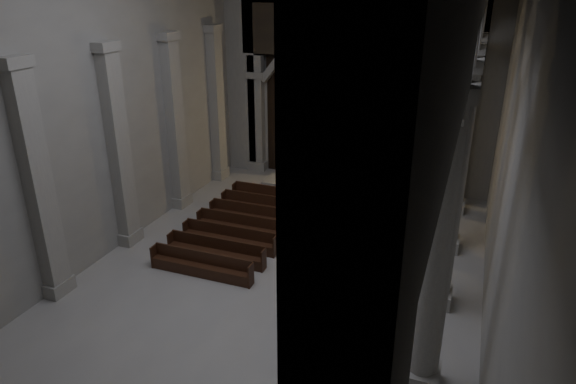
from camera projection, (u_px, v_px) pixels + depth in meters
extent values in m
plane|color=#A09D98|center=(267.00, 293.00, 17.76)|extent=(24.00, 24.00, 0.00)
cube|color=gray|center=(357.00, 67.00, 25.85)|extent=(14.00, 0.10, 12.00)
cube|color=gray|center=(78.00, 106.00, 17.74)|extent=(0.10, 24.00, 12.00)
cube|color=gray|center=(514.00, 149.00, 13.19)|extent=(0.10, 24.00, 12.00)
cube|color=#98968E|center=(257.00, 114.00, 28.24)|extent=(0.80, 0.50, 6.40)
cube|color=#98968E|center=(258.00, 165.00, 29.37)|extent=(1.05, 0.70, 0.50)
cube|color=#98968E|center=(256.00, 75.00, 27.42)|extent=(1.00, 0.65, 0.35)
cube|color=#98968E|center=(319.00, 120.00, 27.07)|extent=(0.80, 0.50, 6.40)
cube|color=#98968E|center=(318.00, 172.00, 28.20)|extent=(1.05, 0.70, 0.50)
cube|color=#98968E|center=(320.00, 79.00, 26.25)|extent=(1.00, 0.65, 0.35)
cube|color=#98968E|center=(387.00, 126.00, 25.90)|extent=(0.80, 0.50, 6.40)
cube|color=#98968E|center=(383.00, 181.00, 27.03)|extent=(1.05, 0.70, 0.50)
cube|color=#98968E|center=(390.00, 84.00, 25.08)|extent=(1.00, 0.65, 0.35)
cube|color=#98968E|center=(462.00, 133.00, 24.73)|extent=(0.80, 0.50, 6.40)
cube|color=#98968E|center=(454.00, 190.00, 25.86)|extent=(1.05, 0.70, 0.50)
cube|color=#98968E|center=(467.00, 89.00, 23.91)|extent=(1.00, 0.65, 0.35)
cube|color=black|center=(289.00, 110.00, 27.84)|extent=(2.60, 0.15, 7.00)
cube|color=#917E5D|center=(354.00, 116.00, 26.67)|extent=(2.60, 0.15, 7.00)
cube|color=black|center=(425.00, 122.00, 25.50)|extent=(2.60, 0.15, 7.00)
cube|color=black|center=(357.00, 26.00, 24.65)|extent=(12.00, 0.50, 3.00)
cube|color=#98968E|center=(243.00, 90.00, 28.00)|extent=(1.60, 0.50, 9.00)
cube|color=#98968E|center=(483.00, 108.00, 23.97)|extent=(1.60, 0.50, 9.00)
plane|color=#FFCF72|center=(354.00, 116.00, 26.65)|extent=(1.50, 0.00, 1.50)
cube|color=#523C1C|center=(354.00, 116.00, 26.57)|extent=(0.13, 0.08, 1.80)
cube|color=#523C1C|center=(354.00, 110.00, 26.44)|extent=(1.10, 0.08, 0.13)
cube|color=#A17B5E|center=(353.00, 118.00, 26.54)|extent=(0.26, 0.10, 0.60)
sphere|color=#A17B5E|center=(354.00, 110.00, 26.38)|extent=(0.17, 0.17, 0.17)
cylinder|color=#A17B5E|center=(349.00, 110.00, 26.48)|extent=(0.45, 0.08, 0.08)
cylinder|color=#A17B5E|center=(359.00, 111.00, 26.31)|extent=(0.45, 0.08, 0.08)
cube|color=#98968E|center=(453.00, 205.00, 24.09)|extent=(1.00, 1.00, 0.50)
cylinder|color=#98968E|center=(464.00, 128.00, 22.66)|extent=(0.70, 0.70, 7.50)
cube|color=#98968E|center=(476.00, 37.00, 21.19)|extent=(0.95, 0.95, 0.35)
cube|color=#98968E|center=(446.00, 243.00, 20.63)|extent=(1.00, 1.00, 0.50)
cylinder|color=#98968E|center=(458.00, 154.00, 19.20)|extent=(0.70, 0.70, 7.50)
cube|color=#98968E|center=(472.00, 48.00, 17.73)|extent=(0.95, 0.95, 0.35)
cube|color=#98968E|center=(436.00, 296.00, 17.17)|extent=(1.00, 1.00, 0.50)
cylinder|color=#98968E|center=(449.00, 192.00, 15.74)|extent=(0.70, 0.70, 7.50)
cube|color=#98968E|center=(466.00, 65.00, 14.27)|extent=(0.95, 0.95, 0.35)
cube|color=#98968E|center=(420.00, 375.00, 13.71)|extent=(1.00, 1.00, 0.50)
cylinder|color=#98968E|center=(436.00, 252.00, 12.28)|extent=(0.70, 0.70, 7.50)
cube|color=#98968E|center=(456.00, 92.00, 10.81)|extent=(0.95, 0.95, 0.35)
cube|color=#98968E|center=(467.00, 105.00, 24.08)|extent=(0.55, 1.20, 9.20)
cube|color=#98968E|center=(221.00, 173.00, 28.08)|extent=(0.60, 1.00, 0.50)
cube|color=#98968E|center=(217.00, 106.00, 26.64)|extent=(0.50, 0.80, 7.50)
cube|color=#98968E|center=(213.00, 28.00, 25.17)|extent=(0.60, 1.00, 0.35)
cube|color=#98968E|center=(182.00, 200.00, 24.62)|extent=(0.60, 1.00, 0.50)
cube|color=#98968E|center=(175.00, 124.00, 23.18)|extent=(0.50, 0.80, 7.50)
cube|color=#98968E|center=(168.00, 36.00, 21.71)|extent=(0.60, 1.00, 0.35)
cube|color=#98968E|center=(130.00, 236.00, 21.16)|extent=(0.60, 1.00, 0.50)
cube|color=#98968E|center=(119.00, 150.00, 19.72)|extent=(0.50, 0.80, 7.50)
cube|color=#98968E|center=(105.00, 46.00, 18.25)|extent=(0.60, 1.00, 0.35)
cube|color=#98968E|center=(59.00, 286.00, 17.70)|extent=(0.60, 1.00, 0.50)
cube|color=#98968E|center=(39.00, 186.00, 16.26)|extent=(0.50, 0.80, 7.50)
cube|color=#98968E|center=(14.00, 62.00, 14.79)|extent=(0.60, 1.00, 0.35)
cube|color=#98968E|center=(345.00, 185.00, 26.90)|extent=(8.50, 2.60, 0.15)
cube|color=beige|center=(364.00, 176.00, 26.68)|extent=(1.71, 0.67, 0.90)
cube|color=white|center=(365.00, 167.00, 26.50)|extent=(1.86, 0.74, 0.04)
cube|color=black|center=(342.00, 174.00, 25.82)|extent=(5.18, 0.05, 0.05)
cube|color=black|center=(293.00, 177.00, 26.84)|extent=(0.09, 0.09, 1.04)
cube|color=black|center=(393.00, 190.00, 25.15)|extent=(0.09, 0.09, 1.04)
cylinder|color=black|center=(303.00, 178.00, 26.68)|extent=(0.02, 0.02, 0.95)
cylinder|color=black|center=(312.00, 180.00, 26.51)|extent=(0.02, 0.02, 0.95)
cylinder|color=black|center=(322.00, 181.00, 26.34)|extent=(0.02, 0.02, 0.95)
cylinder|color=black|center=(332.00, 182.00, 26.18)|extent=(0.02, 0.02, 0.95)
cylinder|color=black|center=(341.00, 184.00, 26.01)|extent=(0.02, 0.02, 0.95)
cylinder|color=black|center=(351.00, 185.00, 25.84)|extent=(0.02, 0.02, 0.95)
cylinder|color=black|center=(361.00, 186.00, 25.67)|extent=(0.02, 0.02, 0.95)
cylinder|color=black|center=(372.00, 188.00, 25.50)|extent=(0.02, 0.02, 0.95)
cylinder|color=black|center=(382.00, 189.00, 25.33)|extent=(0.02, 0.02, 0.95)
cylinder|color=olive|center=(287.00, 190.00, 26.48)|extent=(0.24, 0.24, 0.05)
cylinder|color=olive|center=(287.00, 179.00, 26.25)|extent=(0.04, 0.04, 1.16)
cylinder|color=olive|center=(287.00, 168.00, 26.03)|extent=(0.12, 0.12, 0.02)
cylinder|color=#F4EACD|center=(287.00, 167.00, 25.99)|extent=(0.05, 0.05, 0.20)
sphere|color=#FFD359|center=(287.00, 164.00, 25.94)|extent=(0.04, 0.04, 0.04)
cylinder|color=olive|center=(392.00, 203.00, 24.89)|extent=(0.24, 0.24, 0.05)
cylinder|color=olive|center=(393.00, 192.00, 24.67)|extent=(0.04, 0.04, 1.17)
cylinder|color=olive|center=(394.00, 181.00, 24.45)|extent=(0.12, 0.12, 0.02)
cylinder|color=#F4EACD|center=(394.00, 179.00, 24.41)|extent=(0.05, 0.05, 0.20)
sphere|color=#FFD359|center=(394.00, 176.00, 24.36)|extent=(0.04, 0.04, 0.04)
cube|color=black|center=(272.00, 201.00, 24.66)|extent=(3.99, 0.38, 0.43)
cube|color=black|center=(273.00, 191.00, 24.64)|extent=(3.99, 0.07, 0.48)
cube|color=black|center=(235.00, 191.00, 25.23)|extent=(0.06, 0.43, 0.86)
cube|color=black|center=(312.00, 203.00, 23.93)|extent=(0.06, 0.43, 0.86)
cube|color=black|center=(384.00, 218.00, 22.90)|extent=(3.99, 0.38, 0.43)
cube|color=black|center=(385.00, 207.00, 22.89)|extent=(3.99, 0.07, 0.48)
cube|color=black|center=(341.00, 207.00, 23.47)|extent=(0.06, 0.43, 0.86)
cube|color=black|center=(430.00, 220.00, 22.17)|extent=(0.06, 0.43, 0.86)
cube|color=black|center=(263.00, 210.00, 23.67)|extent=(3.99, 0.38, 0.43)
cube|color=black|center=(264.00, 200.00, 23.66)|extent=(3.99, 0.07, 0.48)
cube|color=black|center=(224.00, 200.00, 24.24)|extent=(0.06, 0.43, 0.86)
cube|color=black|center=(304.00, 212.00, 22.94)|extent=(0.06, 0.43, 0.86)
cube|color=black|center=(379.00, 228.00, 21.92)|extent=(3.99, 0.38, 0.43)
cube|color=black|center=(380.00, 217.00, 21.90)|extent=(3.99, 0.07, 0.48)
cube|color=black|center=(334.00, 217.00, 22.49)|extent=(0.06, 0.43, 0.86)
cube|color=black|center=(427.00, 231.00, 21.19)|extent=(0.06, 0.43, 0.86)
cube|color=black|center=(253.00, 220.00, 22.69)|extent=(3.99, 0.38, 0.43)
cube|color=black|center=(254.00, 209.00, 22.67)|extent=(3.99, 0.07, 0.48)
cube|color=black|center=(212.00, 209.00, 23.26)|extent=(0.06, 0.43, 0.86)
cube|color=black|center=(295.00, 223.00, 21.96)|extent=(0.06, 0.43, 0.86)
cube|color=black|center=(373.00, 240.00, 20.93)|extent=(3.99, 0.38, 0.43)
cube|color=black|center=(375.00, 228.00, 20.92)|extent=(3.99, 0.07, 0.48)
cube|color=black|center=(327.00, 228.00, 21.50)|extent=(0.06, 0.43, 0.86)
cube|color=black|center=(424.00, 244.00, 20.20)|extent=(0.06, 0.43, 0.86)
cube|color=black|center=(242.00, 231.00, 21.70)|extent=(3.99, 0.38, 0.43)
cube|color=black|center=(243.00, 220.00, 21.69)|extent=(3.99, 0.07, 0.48)
cube|color=black|center=(200.00, 219.00, 22.27)|extent=(0.06, 0.43, 0.86)
cube|color=black|center=(286.00, 234.00, 20.97)|extent=(0.06, 0.43, 0.86)
cube|color=black|center=(367.00, 253.00, 19.95)|extent=(3.99, 0.38, 0.43)
cube|color=black|center=(369.00, 241.00, 19.93)|extent=(3.99, 0.07, 0.48)
cube|color=black|center=(318.00, 240.00, 20.51)|extent=(0.06, 0.43, 0.86)
cube|color=black|center=(420.00, 257.00, 19.22)|extent=(0.06, 0.43, 0.86)
cube|color=black|center=(229.00, 243.00, 20.72)|extent=(3.99, 0.38, 0.43)
cube|color=black|center=(231.00, 231.00, 20.70)|extent=(3.99, 0.07, 0.48)
cube|color=black|center=(186.00, 230.00, 21.28)|extent=(0.06, 0.43, 0.86)
cube|color=black|center=(275.00, 246.00, 19.99)|extent=(0.06, 0.43, 0.86)
cube|color=black|center=(361.00, 267.00, 18.96)|extent=(3.99, 0.38, 0.43)
cube|color=black|center=(362.00, 254.00, 18.94)|extent=(3.99, 0.07, 0.48)
cube|color=black|center=(309.00, 253.00, 19.53)|extent=(0.06, 0.43, 0.86)
cube|color=black|center=(416.00, 272.00, 18.23)|extent=(0.06, 0.43, 0.86)
cube|color=black|center=(216.00, 256.00, 19.73)|extent=(3.99, 0.38, 0.43)
cube|color=black|center=(218.00, 243.00, 19.71)|extent=(3.99, 0.07, 0.48)
cube|color=black|center=(171.00, 242.00, 20.30)|extent=(0.06, 0.43, 0.86)
cube|color=black|center=(264.00, 260.00, 19.00)|extent=(0.06, 0.43, 0.86)
cube|color=black|center=(353.00, 283.00, 17.97)|extent=(3.99, 0.38, 0.43)
cube|color=black|center=(355.00, 269.00, 17.96)|extent=(3.99, 0.07, 0.48)
cube|color=black|center=(300.00, 267.00, 18.54)|extent=(0.06, 0.43, 0.86)
cube|color=black|center=(411.00, 289.00, 17.24)|extent=(0.06, 0.43, 0.86)
cube|color=black|center=(201.00, 270.00, 18.74)|extent=(3.99, 0.38, 0.43)
cube|color=black|center=(203.00, 257.00, 18.73)|extent=(3.99, 0.07, 0.48)
cube|color=black|center=(154.00, 256.00, 19.31)|extent=(0.06, 0.43, 0.86)
cube|color=black|center=(251.00, 276.00, 18.01)|extent=(0.06, 0.43, 0.86)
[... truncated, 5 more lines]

